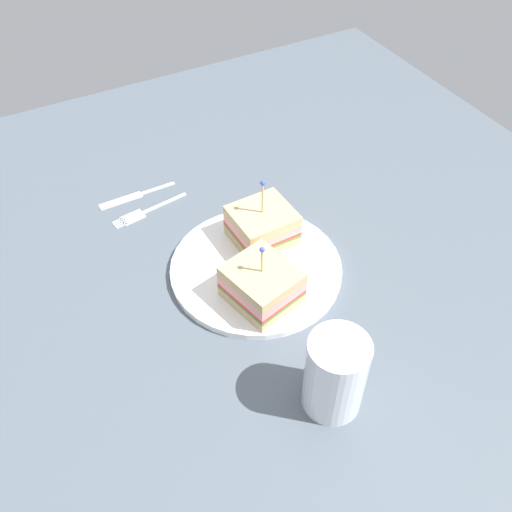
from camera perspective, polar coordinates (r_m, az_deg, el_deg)
ground_plane at (r=82.57cm, az=0.00°, el=-1.95°), size 116.14×116.14×2.00cm
plate at (r=81.44cm, az=0.00°, el=-1.23°), size 24.30×24.30×1.04cm
sandwich_half_front at (r=83.25cm, az=0.63°, el=3.08°), size 8.82×8.22×10.71cm
sandwich_half_back at (r=75.16cm, az=0.58°, el=-2.86°), size 9.78×10.41×9.53cm
drink_glass at (r=65.88cm, az=7.83°, el=-11.80°), size 6.94×6.94×10.91cm
fork at (r=92.19cm, az=-11.23°, el=4.24°), size 12.89×3.01×0.35cm
knife at (r=95.59cm, az=-12.10°, el=5.83°), size 12.86×1.60×0.35cm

